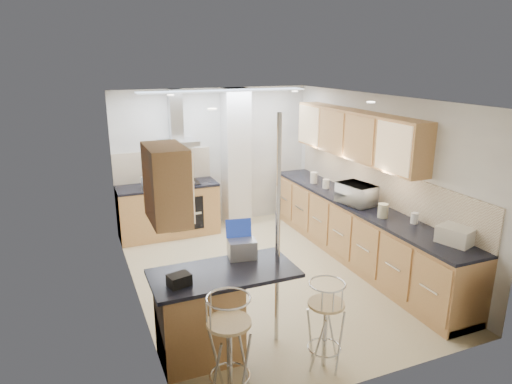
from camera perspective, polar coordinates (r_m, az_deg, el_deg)
name	(u,v)px	position (r m, az deg, el deg)	size (l,w,h in m)	color
ground	(267,275)	(6.66, 1.38, -10.39)	(4.80, 4.80, 0.00)	#CDBB88
room_shell	(278,163)	(6.58, 2.74, 3.59)	(3.64, 4.84, 2.51)	silver
right_counter	(357,231)	(7.16, 12.49, -4.77)	(0.63, 4.40, 0.92)	#B68248
back_counter	(168,210)	(8.08, -10.89, -2.21)	(1.70, 0.63, 0.92)	#B68248
peninsula	(225,312)	(4.88, -3.95, -14.77)	(1.47, 0.72, 0.94)	#B68248
microwave	(357,194)	(6.87, 12.48, -0.27)	(0.55, 0.38, 0.31)	white
laptop	(242,249)	(4.92, -1.76, -7.09)	(0.29, 0.22, 0.20)	#9B9DA2
bag	(179,280)	(4.42, -9.58, -10.80)	(0.21, 0.15, 0.11)	black
bar_stool_near	(229,348)	(4.30, -3.35, -18.91)	(0.42, 0.42, 1.04)	tan
bar_stool_end	(325,325)	(4.74, 8.66, -16.10)	(0.38, 0.38, 0.94)	tan
jar_a	(314,178)	(7.92, 7.24, 1.78)	(0.12, 0.12, 0.19)	silver
jar_b	(326,184)	(7.64, 8.74, 1.02)	(0.11, 0.11, 0.15)	silver
jar_c	(383,211)	(6.41, 15.59, -2.26)	(0.14, 0.14, 0.19)	beige
jar_d	(415,218)	(6.31, 19.21, -3.11)	(0.10, 0.10, 0.14)	white
bread_bin	(456,235)	(5.82, 23.70, -4.96)	(0.30, 0.38, 0.20)	silver
kettle	(146,183)	(7.67, -13.58, 1.07)	(0.16, 0.16, 0.22)	silver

